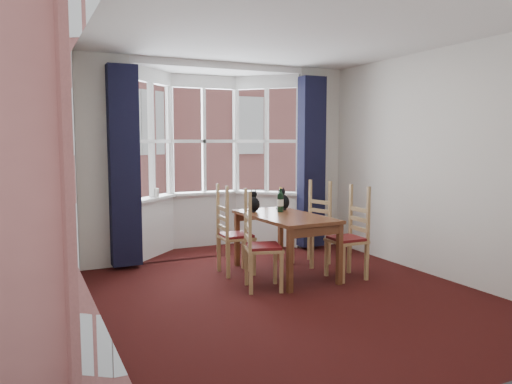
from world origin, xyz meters
TOP-DOWN VIEW (x-y plane):
  - floor at (0.00, 0.00)m, footprint 4.50×4.50m
  - ceiling at (0.00, 0.00)m, footprint 4.50×4.50m
  - wall_left at (-2.00, 0.00)m, footprint 0.00×4.50m
  - wall_right at (2.00, 0.00)m, footprint 0.00×4.50m
  - wall_near at (0.00, -2.25)m, footprint 4.00×0.00m
  - wall_back_pier_left at (-1.65, 2.25)m, footprint 0.70×0.12m
  - wall_back_pier_right at (1.65, 2.25)m, footprint 0.70×0.12m
  - bay_window at (0.00, 2.75)m, footprint 2.76×0.94m
  - curtain_left at (-1.42, 2.07)m, footprint 0.38×0.22m
  - curtain_right at (1.42, 2.07)m, footprint 0.38×0.22m
  - dining_table at (0.32, 0.91)m, footprint 0.84×1.49m
  - chair_left_near at (-0.28, 0.49)m, footprint 0.50×0.52m
  - chair_left_far at (-0.30, 1.23)m, footprint 0.42×0.44m
  - chair_right_near at (1.02, 0.44)m, footprint 0.41×0.43m
  - chair_right_far at (0.99, 1.26)m, footprint 0.50×0.51m
  - cat_left at (0.11, 1.36)m, footprint 0.21×0.24m
  - cat_right at (0.56, 1.39)m, footprint 0.19×0.24m
  - wine_bottle at (0.40, 1.17)m, footprint 0.08×0.08m
  - candle_tall at (-0.87, 2.60)m, footprint 0.06×0.06m
  - street at (0.00, 32.25)m, footprint 80.00×80.00m
  - tenement_building at (0.00, 14.01)m, footprint 18.40×7.80m

SIDE VIEW (x-z plane):
  - street at x=0.00m, z-range -6.00..-6.00m
  - floor at x=0.00m, z-range 0.00..0.00m
  - chair_left_near at x=-0.28m, z-range 0.01..0.93m
  - chair_left_far at x=-0.30m, z-range 0.01..0.93m
  - chair_right_near at x=1.02m, z-range 0.01..0.93m
  - chair_right_far at x=0.99m, z-range 0.01..0.93m
  - dining_table at x=0.32m, z-range 0.29..1.05m
  - cat_left at x=0.11m, z-range 0.73..1.01m
  - cat_right at x=0.56m, z-range 0.72..1.02m
  - wine_bottle at x=0.40m, z-range 0.74..1.06m
  - candle_tall at x=-0.87m, z-range 0.87..1.00m
  - curtain_left at x=-1.42m, z-range 0.05..2.65m
  - curtain_right at x=1.42m, z-range 0.05..2.65m
  - wall_left at x=-2.00m, z-range -0.85..3.65m
  - wall_right at x=2.00m, z-range -0.85..3.65m
  - wall_near at x=0.00m, z-range -0.60..3.40m
  - wall_back_pier_left at x=-1.65m, z-range 0.00..2.80m
  - wall_back_pier_right at x=1.65m, z-range 0.00..2.80m
  - bay_window at x=0.00m, z-range 0.00..2.80m
  - tenement_building at x=0.00m, z-range -6.00..9.20m
  - ceiling at x=0.00m, z-range 2.80..2.80m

